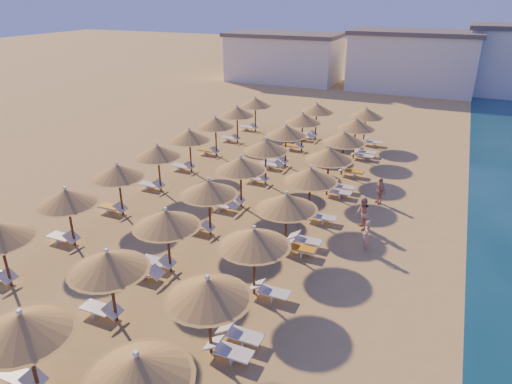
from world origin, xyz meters
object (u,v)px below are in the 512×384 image
at_px(beachgoer_a, 366,236).
at_px(beachgoer_b, 362,214).
at_px(parasol_row_east, 299,188).
at_px(parasol_row_west, 226,176).
at_px(beachgoer_c, 380,190).

relative_size(beachgoer_a, beachgoer_b, 0.89).
xyz_separation_m(parasol_row_east, parasol_row_west, (-4.13, 0.00, 0.00)).
xyz_separation_m(parasol_row_east, beachgoer_a, (3.54, -0.21, -1.81)).
xyz_separation_m(parasol_row_west, beachgoer_c, (7.32, 5.61, -1.81)).
distance_m(parasol_row_west, beachgoer_b, 7.50).
bearing_deg(parasol_row_east, beachgoer_c, 60.38).
xyz_separation_m(beachgoer_b, beachgoer_c, (0.27, 3.70, -0.09)).
height_order(beachgoer_b, beachgoer_c, beachgoer_b).
height_order(parasol_row_west, beachgoer_b, parasol_row_west).
bearing_deg(parasol_row_west, parasol_row_east, 0.00).
bearing_deg(parasol_row_west, beachgoer_a, -1.58).
distance_m(beachgoer_a, beachgoer_c, 5.83).
relative_size(parasol_row_east, parasol_row_west, 1.00).
xyz_separation_m(parasol_row_west, beachgoer_a, (7.67, -0.21, -1.81)).
bearing_deg(beachgoer_a, parasol_row_east, -108.53).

